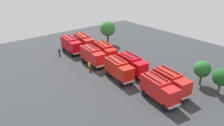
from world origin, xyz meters
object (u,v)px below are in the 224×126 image
fire_truck_5 (105,51)px  firefighter_0 (89,66)px  fire_truck_2 (119,69)px  tree_2 (221,77)px  fire_truck_6 (132,64)px  fire_truck_0 (71,44)px  traffic_cone_1 (89,69)px  fire_truck_3 (159,89)px  fire_truck_4 (84,41)px  tree_0 (108,29)px  tree_1 (202,69)px  fire_truck_7 (171,82)px  firefighter_1 (59,52)px  traffic_cone_0 (99,72)px  fire_truck_1 (92,55)px

fire_truck_5 → firefighter_0: bearing=-58.5°
fire_truck_2 → tree_2: tree_2 is taller
fire_truck_6 → fire_truck_0: bearing=-163.5°
traffic_cone_1 → fire_truck_3: bearing=8.1°
fire_truck_4 → tree_0: bearing=92.2°
tree_1 → fire_truck_7: bearing=-104.3°
fire_truck_2 → fire_truck_4: (-18.45, 3.97, 0.00)m
firefighter_1 → fire_truck_4: bearing=151.7°
traffic_cone_0 → fire_truck_3: bearing=5.9°
fire_truck_1 → fire_truck_4: bearing=162.2°
firefighter_1 → traffic_cone_1: size_ratio=2.36×
fire_truck_0 → fire_truck_4: (0.01, 3.77, 0.00)m
traffic_cone_0 → fire_truck_1: bearing=161.0°
fire_truck_3 → firefighter_1: size_ratio=4.51×
firefighter_0 → tree_0: bearing=2.9°
traffic_cone_0 → traffic_cone_1: 2.42m
traffic_cone_0 → traffic_cone_1: size_ratio=0.82×
fire_truck_0 → fire_truck_3: (28.35, -0.16, 0.00)m
traffic_cone_0 → tree_0: bearing=136.3°
fire_truck_2 → firefighter_1: fire_truck_2 is taller
fire_truck_3 → tree_2: tree_2 is taller
firefighter_1 → traffic_cone_1: bearing=66.9°
tree_0 → traffic_cone_0: tree_0 is taller
tree_1 → traffic_cone_1: size_ratio=6.71×
fire_truck_1 → firefighter_0: (2.13, -2.31, -1.15)m
fire_truck_7 → traffic_cone_1: 17.39m
fire_truck_0 → traffic_cone_1: fire_truck_0 is taller
fire_truck_2 → traffic_cone_0: bearing=-154.0°
fire_truck_0 → firefighter_0: bearing=-6.9°
fire_truck_5 → fire_truck_7: size_ratio=1.01×
fire_truck_5 → firefighter_1: 11.81m
firefighter_1 → tree_1: tree_1 is taller
fire_truck_4 → traffic_cone_1: size_ratio=10.52×
fire_truck_2 → traffic_cone_0: (-4.46, -1.43, -1.87)m
fire_truck_5 → fire_truck_6: same height
fire_truck_0 → fire_truck_1: size_ratio=1.00×
fire_truck_2 → tree_0: bearing=155.5°
fire_truck_4 → traffic_cone_1: (11.74, -6.29, -1.80)m
fire_truck_0 → traffic_cone_0: (14.00, -1.64, -1.87)m
fire_truck_5 → tree_2: bearing=24.3°
firefighter_1 → fire_truck_0: bearing=149.5°
traffic_cone_0 → fire_truck_2: bearing=17.8°
fire_truck_7 → traffic_cone_1: fire_truck_7 is taller
fire_truck_2 → fire_truck_5: size_ratio=0.99×
fire_truck_2 → tree_1: size_ratio=1.58×
fire_truck_7 → tree_2: (5.42, 6.31, 0.96)m
fire_truck_2 → tree_0: tree_0 is taller
fire_truck_3 → fire_truck_2: bearing=-170.9°
tree_2 → firefighter_0: bearing=-151.0°
fire_truck_4 → fire_truck_5: 9.33m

